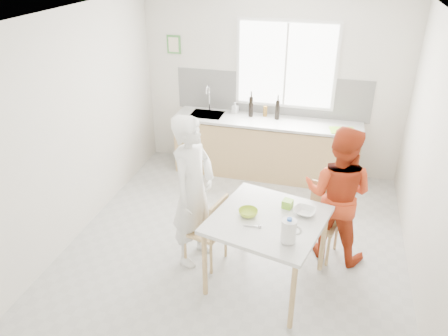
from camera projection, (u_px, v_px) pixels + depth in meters
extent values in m
plane|color=#B7B7B2|center=(236.00, 247.00, 5.35)|extent=(4.50, 4.50, 0.00)
plane|color=silver|center=(272.00, 87.00, 6.64)|extent=(4.00, 0.00, 4.00)
plane|color=silver|center=(156.00, 290.00, 2.80)|extent=(4.00, 0.00, 4.00)
plane|color=silver|center=(74.00, 129.00, 5.18)|extent=(0.00, 4.50, 4.50)
plane|color=silver|center=(436.00, 169.00, 4.26)|extent=(0.00, 4.50, 4.50)
plane|color=white|center=(239.00, 16.00, 4.09)|extent=(4.50, 4.50, 0.00)
cube|color=white|center=(286.00, 65.00, 6.42)|extent=(1.50, 0.03, 1.30)
cube|color=white|center=(286.00, 65.00, 6.40)|extent=(1.40, 0.02, 1.20)
cube|color=white|center=(286.00, 65.00, 6.40)|extent=(0.03, 0.03, 1.20)
cube|color=white|center=(271.00, 95.00, 6.69)|extent=(3.00, 0.02, 0.65)
cube|color=#489242|center=(174.00, 44.00, 6.73)|extent=(0.22, 0.02, 0.28)
cube|color=beige|center=(174.00, 45.00, 6.72)|extent=(0.16, 0.01, 0.22)
cube|color=#DAB575|center=(265.00, 149.00, 6.81)|extent=(2.80, 0.60, 0.86)
cube|color=#3F3326|center=(264.00, 171.00, 6.99)|extent=(2.80, 0.54, 0.10)
cube|color=silver|center=(267.00, 121.00, 6.60)|extent=(2.84, 0.64, 0.04)
cube|color=#A5A5AA|center=(207.00, 115.00, 6.81)|extent=(0.50, 0.40, 0.03)
cylinder|color=silver|center=(209.00, 100.00, 6.86)|extent=(0.02, 0.02, 0.36)
torus|color=silver|center=(208.00, 90.00, 6.71)|extent=(0.02, 0.18, 0.18)
cube|color=silver|center=(268.00, 220.00, 4.44)|extent=(1.30, 1.30, 0.04)
cylinder|color=#DAB575|center=(205.00, 265.00, 4.47)|extent=(0.05, 0.05, 0.77)
cylinder|color=#DAB575|center=(245.00, 219.00, 5.21)|extent=(0.05, 0.05, 0.77)
cylinder|color=#DAB575|center=(292.00, 297.00, 4.07)|extent=(0.05, 0.05, 0.77)
cylinder|color=#DAB575|center=(323.00, 242.00, 4.81)|extent=(0.05, 0.05, 0.77)
cube|color=#DAB575|center=(205.00, 230.00, 4.93)|extent=(0.48, 0.48, 0.04)
cube|color=#DAB575|center=(219.00, 218.00, 4.75)|extent=(0.12, 0.38, 0.42)
cylinder|color=#DAB575|center=(201.00, 234.00, 5.24)|extent=(0.03, 0.03, 0.41)
cylinder|color=#DAB575|center=(185.00, 249.00, 4.98)|extent=(0.03, 0.03, 0.41)
cylinder|color=#DAB575|center=(226.00, 242.00, 5.10)|extent=(0.03, 0.03, 0.41)
cylinder|color=#DAB575|center=(211.00, 259.00, 4.83)|extent=(0.03, 0.03, 0.41)
cube|color=#DAB575|center=(320.00, 223.00, 5.05)|extent=(0.48, 0.48, 0.04)
cube|color=#DAB575|center=(327.00, 199.00, 5.09)|extent=(0.38, 0.12, 0.42)
cylinder|color=#DAB575|center=(299.00, 242.00, 5.10)|extent=(0.03, 0.03, 0.41)
cylinder|color=#DAB575|center=(328.00, 251.00, 4.95)|extent=(0.03, 0.03, 0.41)
cylinder|color=#DAB575|center=(309.00, 227.00, 5.36)|extent=(0.03, 0.03, 0.41)
cylinder|color=#DAB575|center=(336.00, 235.00, 5.22)|extent=(0.03, 0.03, 0.41)
imported|color=white|center=(193.00, 192.00, 4.78)|extent=(0.56, 0.73, 1.78)
imported|color=#BC3717|center=(337.00, 194.00, 4.88)|extent=(0.91, 0.78, 1.62)
imported|color=#ACCF2F|center=(248.00, 213.00, 4.46)|extent=(0.24, 0.24, 0.06)
imported|color=silver|center=(305.00, 212.00, 4.48)|extent=(0.27, 0.27, 0.06)
cylinder|color=white|center=(289.00, 231.00, 4.01)|extent=(0.14, 0.14, 0.23)
cylinder|color=blue|center=(290.00, 220.00, 3.96)|extent=(0.05, 0.05, 0.03)
torus|color=white|center=(296.00, 230.00, 3.99)|extent=(0.11, 0.05, 0.11)
cube|color=#84CB2E|center=(288.00, 204.00, 4.58)|extent=(0.12, 0.12, 0.09)
cylinder|color=#A5A5AA|center=(252.00, 226.00, 4.29)|extent=(0.16, 0.03, 0.01)
cube|color=#8FD531|center=(342.00, 130.00, 6.22)|extent=(0.39, 0.31, 0.01)
cylinder|color=black|center=(251.00, 106.00, 6.65)|extent=(0.07, 0.07, 0.32)
cylinder|color=black|center=(277.00, 110.00, 6.56)|extent=(0.07, 0.07, 0.30)
cylinder|color=brown|center=(265.00, 111.00, 6.69)|extent=(0.06, 0.06, 0.16)
imported|color=#999999|center=(235.00, 108.00, 6.81)|extent=(0.11, 0.11, 0.18)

